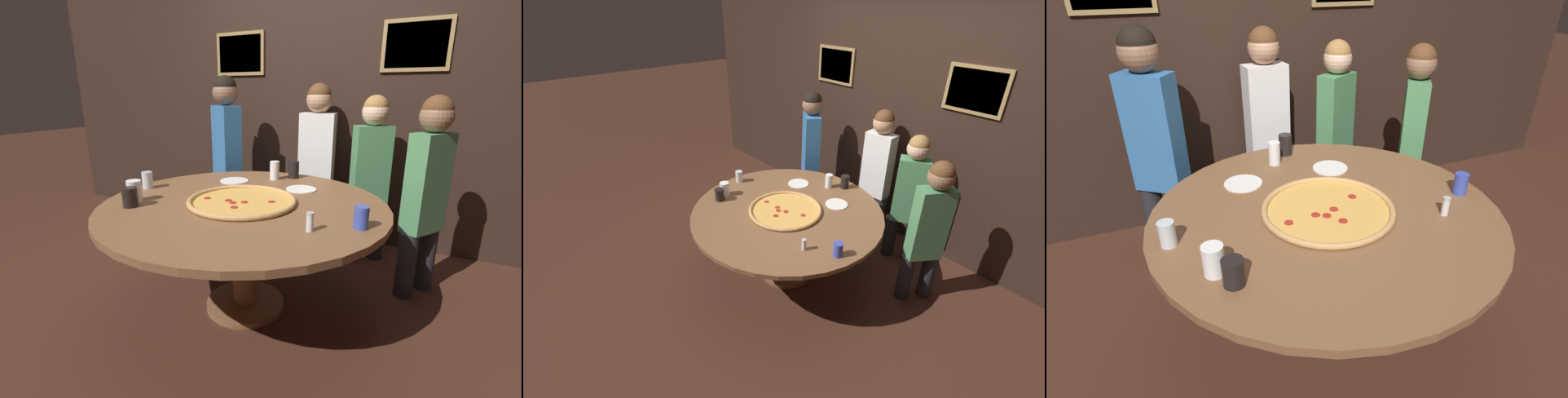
% 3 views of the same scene
% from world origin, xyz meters
% --- Properties ---
extents(ground_plane, '(24.00, 24.00, 0.00)m').
position_xyz_m(ground_plane, '(0.00, 0.00, 0.00)').
color(ground_plane, '#422319').
extents(back_wall, '(6.40, 0.08, 2.60)m').
position_xyz_m(back_wall, '(0.00, 1.48, 1.30)').
color(back_wall, black).
rests_on(back_wall, ground_plane).
extents(dining_table, '(1.75, 1.75, 0.74)m').
position_xyz_m(dining_table, '(0.00, 0.00, 0.63)').
color(dining_table, brown).
rests_on(dining_table, ground_plane).
extents(giant_pizza, '(0.67, 0.67, 0.03)m').
position_xyz_m(giant_pizza, '(0.00, -0.02, 0.75)').
color(giant_pizza, '#E5A84C').
rests_on(giant_pizza, dining_table).
extents(drink_cup_centre_back, '(0.07, 0.07, 0.11)m').
position_xyz_m(drink_cup_centre_back, '(0.73, -0.13, 0.80)').
color(drink_cup_centre_back, '#384CB7').
rests_on(drink_cup_centre_back, dining_table).
extents(drink_cup_near_left, '(0.07, 0.07, 0.12)m').
position_xyz_m(drink_cup_near_left, '(-0.77, -0.01, 0.80)').
color(drink_cup_near_left, silver).
rests_on(drink_cup_near_left, dining_table).
extents(drink_cup_near_right, '(0.08, 0.08, 0.13)m').
position_xyz_m(drink_cup_near_right, '(0.05, 0.73, 0.81)').
color(drink_cup_near_right, black).
rests_on(drink_cup_near_right, dining_table).
extents(drink_cup_by_shaker, '(0.07, 0.07, 0.14)m').
position_xyz_m(drink_cup_by_shaker, '(-0.06, 0.62, 0.81)').
color(drink_cup_by_shaker, white).
rests_on(drink_cup_by_shaker, dining_table).
extents(drink_cup_front_edge, '(0.09, 0.09, 0.13)m').
position_xyz_m(drink_cup_front_edge, '(-0.62, -0.28, 0.81)').
color(drink_cup_front_edge, white).
rests_on(drink_cup_front_edge, dining_table).
extents(drink_cup_far_right, '(0.09, 0.09, 0.12)m').
position_xyz_m(drink_cup_far_right, '(-0.56, -0.37, 0.80)').
color(drink_cup_far_right, black).
rests_on(drink_cup_far_right, dining_table).
extents(white_plate_beside_cup, '(0.21, 0.21, 0.01)m').
position_xyz_m(white_plate_beside_cup, '(-0.31, 0.43, 0.74)').
color(white_plate_beside_cup, white).
rests_on(white_plate_beside_cup, dining_table).
extents(white_plate_right_side, '(0.21, 0.21, 0.01)m').
position_xyz_m(white_plate_right_side, '(0.23, 0.42, 0.74)').
color(white_plate_right_side, white).
rests_on(white_plate_right_side, dining_table).
extents(condiment_shaker, '(0.04, 0.04, 0.10)m').
position_xyz_m(condiment_shaker, '(0.52, -0.28, 0.79)').
color(condiment_shaker, silver).
rests_on(condiment_shaker, dining_table).
extents(diner_side_left, '(0.37, 0.22, 1.47)m').
position_xyz_m(diner_side_left, '(0.09, 1.22, 0.83)').
color(diner_side_left, '#232328').
rests_on(diner_side_left, ground_plane).
extents(diner_far_right, '(0.39, 0.34, 1.54)m').
position_xyz_m(diner_far_right, '(-0.72, 0.99, 0.87)').
color(diner_far_right, '#232328').
rests_on(diner_far_right, ground_plane).
extents(diner_side_right, '(0.30, 0.35, 1.38)m').
position_xyz_m(diner_side_right, '(1.01, 0.69, 0.78)').
color(diner_side_right, '#232328').
rests_on(diner_side_right, ground_plane).
extents(diner_far_left, '(0.36, 0.27, 1.37)m').
position_xyz_m(diner_far_left, '(0.59, 1.08, 0.78)').
color(diner_far_left, '#232328').
rests_on(diner_far_left, ground_plane).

